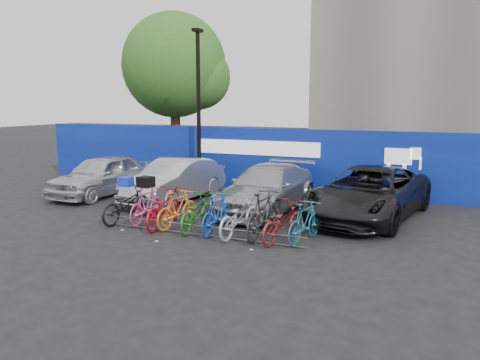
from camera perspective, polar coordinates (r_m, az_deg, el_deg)
The scene contains 21 objects.
ground at distance 12.56m, azimuth -3.54°, elevation -6.17°, with size 100.00×100.00×0.00m, color black.
hoarding at distance 17.79m, azimuth 5.11°, elevation 2.41°, with size 22.00×0.18×2.40m.
tree at distance 24.23m, azimuth -7.48°, elevation 13.40°, with size 5.40×5.20×7.80m.
lamppost at distance 18.36m, azimuth -5.07°, elevation 9.10°, with size 0.25×0.50×6.11m.
bike_rack at distance 12.00m, azimuth -4.84°, elevation -6.13°, with size 5.60×0.03×0.30m.
car_0 at distance 17.84m, azimuth -16.49°, elevation 0.57°, with size 1.75×4.34×1.48m, color #BAB9BE.
car_1 at distance 16.24m, azimuth -7.90°, elevation -0.01°, with size 1.54×4.43×1.46m, color #A0A1A5.
car_2 at distance 14.73m, azimuth 3.30°, elevation -1.01°, with size 1.98×4.86×1.41m, color #A2A1A7.
car_3 at distance 14.20m, azimuth 15.47°, elevation -1.54°, with size 2.50×5.42×1.51m, color black.
bike_0 at distance 13.72m, azimuth -13.67°, elevation -2.87°, with size 0.68×1.95×1.02m, color black.
bike_1 at distance 13.49m, azimuth -11.32°, elevation -2.99°, with size 0.48×1.71×1.03m, color #C14682.
bike_2 at distance 12.98m, azimuth -9.35°, elevation -3.39°, with size 0.69×1.98×1.04m, color #B7091B.
bike_3 at distance 12.84m, azimuth -7.60°, elevation -3.54°, with size 0.48×1.70×1.02m, color orange.
bike_4 at distance 12.52m, azimuth -5.38°, elevation -4.00°, with size 0.63×1.81×0.95m, color #1B671D.
bike_5 at distance 12.20m, azimuth -2.80°, elevation -4.11°, with size 0.49×1.73×1.04m, color #1340B3.
bike_6 at distance 11.95m, azimuth -0.09°, elevation -4.47°, with size 0.67×1.91×1.00m, color #AEAFB7.
bike_7 at distance 11.80m, azimuth 2.82°, elevation -4.18°, with size 0.56×1.99×1.20m, color #29282B.
bike_8 at distance 11.55m, azimuth 5.25°, elevation -5.12°, with size 0.64×1.83×0.96m, color maroon.
bike_9 at distance 11.55m, azimuth 7.92°, elevation -5.08°, with size 0.47×1.66×1.00m, color #1F5B7A.
cargo_crate at distance 13.60m, azimuth -13.78°, elevation -0.21°, with size 0.37×0.28×0.27m, color #112AD5.
cargo_topcase at distance 13.36m, azimuth -11.42°, elevation -0.21°, with size 0.40×0.36×0.30m, color black.
Camera 1 is at (5.43, -10.80, 3.39)m, focal length 35.00 mm.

